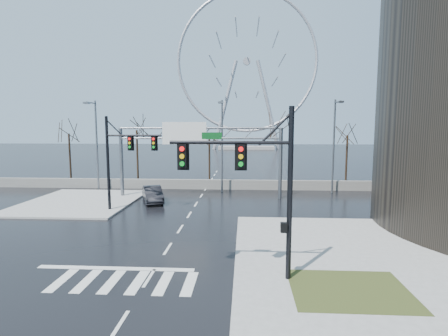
# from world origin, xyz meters

# --- Properties ---
(ground) EXTENTS (260.00, 260.00, 0.00)m
(ground) POSITION_xyz_m (0.00, 0.00, 0.00)
(ground) COLOR black
(ground) RESTS_ON ground
(sidewalk_right_ext) EXTENTS (12.00, 10.00, 0.15)m
(sidewalk_right_ext) POSITION_xyz_m (10.00, 2.00, 0.07)
(sidewalk_right_ext) COLOR gray
(sidewalk_right_ext) RESTS_ON ground
(sidewalk_far) EXTENTS (10.00, 12.00, 0.15)m
(sidewalk_far) POSITION_xyz_m (-11.00, 12.00, 0.07)
(sidewalk_far) COLOR gray
(sidewalk_far) RESTS_ON ground
(grass_strip) EXTENTS (5.00, 4.00, 0.02)m
(grass_strip) POSITION_xyz_m (9.00, -5.00, 0.15)
(grass_strip) COLOR #303B18
(grass_strip) RESTS_ON sidewalk_near
(barrier_wall) EXTENTS (52.00, 0.50, 1.10)m
(barrier_wall) POSITION_xyz_m (0.00, 20.00, 0.55)
(barrier_wall) COLOR slate
(barrier_wall) RESTS_ON ground
(signal_mast_near) EXTENTS (5.52, 0.41, 8.00)m
(signal_mast_near) POSITION_xyz_m (5.14, -4.04, 4.87)
(signal_mast_near) COLOR black
(signal_mast_near) RESTS_ON ground
(signal_mast_far) EXTENTS (4.72, 0.41, 8.00)m
(signal_mast_far) POSITION_xyz_m (-5.87, 8.96, 4.83)
(signal_mast_far) COLOR black
(signal_mast_far) RESTS_ON ground
(sign_gantry) EXTENTS (16.36, 0.40, 7.60)m
(sign_gantry) POSITION_xyz_m (-0.38, 14.96, 5.18)
(sign_gantry) COLOR slate
(sign_gantry) RESTS_ON ground
(streetlight_left) EXTENTS (0.50, 2.55, 10.00)m
(streetlight_left) POSITION_xyz_m (-12.00, 18.16, 5.89)
(streetlight_left) COLOR slate
(streetlight_left) RESTS_ON ground
(streetlight_mid) EXTENTS (0.50, 2.55, 10.00)m
(streetlight_mid) POSITION_xyz_m (2.00, 18.16, 5.89)
(streetlight_mid) COLOR slate
(streetlight_mid) RESTS_ON ground
(streetlight_right) EXTENTS (0.50, 2.55, 10.00)m
(streetlight_right) POSITION_xyz_m (14.00, 18.16, 5.89)
(streetlight_right) COLOR slate
(streetlight_right) RESTS_ON ground
(tree_far_left) EXTENTS (3.50, 3.50, 7.00)m
(tree_far_left) POSITION_xyz_m (-18.00, 24.00, 5.57)
(tree_far_left) COLOR black
(tree_far_left) RESTS_ON ground
(tree_left) EXTENTS (3.75, 3.75, 7.50)m
(tree_left) POSITION_xyz_m (-9.00, 23.50, 5.98)
(tree_left) COLOR black
(tree_left) RESTS_ON ground
(tree_center) EXTENTS (3.25, 3.25, 6.50)m
(tree_center) POSITION_xyz_m (0.00, 24.50, 5.17)
(tree_center) COLOR black
(tree_center) RESTS_ON ground
(tree_right) EXTENTS (3.90, 3.90, 7.80)m
(tree_right) POSITION_xyz_m (9.00, 23.50, 6.22)
(tree_right) COLOR black
(tree_right) RESTS_ON ground
(tree_far_right) EXTENTS (3.40, 3.40, 6.80)m
(tree_far_right) POSITION_xyz_m (17.00, 24.00, 5.41)
(tree_far_right) COLOR black
(tree_far_right) RESTS_ON ground
(ferris_wheel) EXTENTS (45.00, 6.00, 50.91)m
(ferris_wheel) POSITION_xyz_m (5.00, 95.00, 26.13)
(ferris_wheel) COLOR gray
(ferris_wheel) RESTS_ON ground
(car) EXTENTS (3.17, 4.88, 1.52)m
(car) POSITION_xyz_m (-4.23, 12.62, 0.76)
(car) COLOR black
(car) RESTS_ON ground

